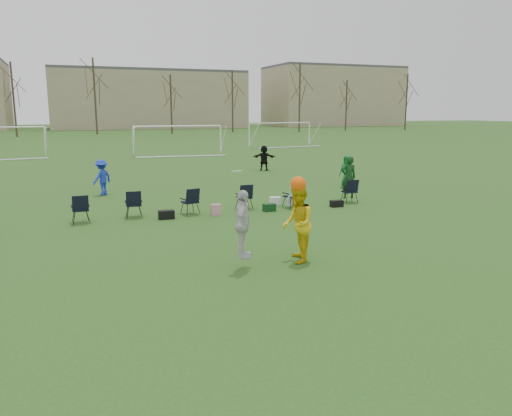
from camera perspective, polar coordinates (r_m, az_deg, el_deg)
name	(u,v)px	position (r m, az deg, el deg)	size (l,w,h in m)	color
ground	(311,279)	(11.49, 6.32, -8.02)	(260.00, 260.00, 0.00)	#284F18
fielder_blue	(102,177)	(23.30, -17.20, 3.37)	(1.03, 0.59, 1.59)	#1A33C3
fielder_green_far	(347,171)	(25.08, 10.36, 4.19)	(0.77, 0.50, 1.57)	#147132
fielder_black	(264,158)	(31.34, 0.93, 5.74)	(1.46, 0.46, 1.57)	black
center_contest	(281,223)	(12.23, 2.88, -1.72)	(2.38, 1.16, 2.40)	silver
sideline_setup	(247,196)	(18.98, -1.07, 1.43)	(11.15, 1.59, 1.90)	#0F3915
goal_mid	(178,132)	(42.62, -8.91, 8.59)	(7.40, 0.63, 2.46)	white
goal_right	(280,128)	(52.09, 2.80, 9.16)	(7.35, 1.14, 2.46)	white
tree_line	(98,100)	(79.64, -17.65, 11.64)	(110.28, 3.28, 11.40)	#382B21
building_row	(122,98)	(106.29, -15.06, 12.03)	(126.00, 16.00, 13.00)	tan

